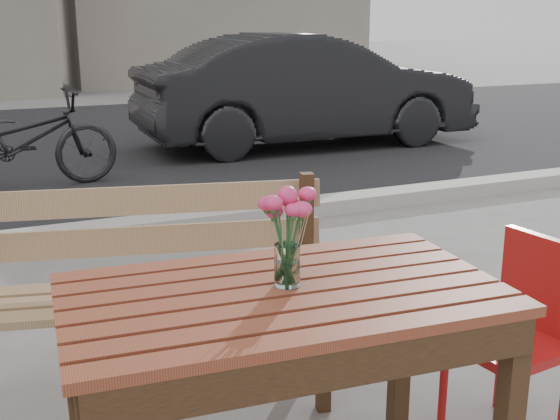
{
  "coord_description": "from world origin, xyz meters",
  "views": [
    {
      "loc": [
        -0.8,
        -1.79,
        1.51
      ],
      "look_at": [
        -0.01,
        -0.04,
        0.98
      ],
      "focal_mm": 45.0,
      "sensor_mm": 36.0,
      "label": 1
    }
  ],
  "objects_px": {
    "main_table": "(283,330)",
    "parked_car": "(307,90)",
    "red_chair": "(522,325)",
    "bicycle": "(22,141)",
    "main_vase": "(287,225)"
  },
  "relations": [
    {
      "from": "main_table",
      "to": "red_chair",
      "type": "relative_size",
      "value": 1.73
    },
    {
      "from": "main_vase",
      "to": "bicycle",
      "type": "distance_m",
      "value": 4.95
    },
    {
      "from": "main_vase",
      "to": "parked_car",
      "type": "xyz_separation_m",
      "value": [
        3.0,
        5.93,
        -0.28
      ]
    },
    {
      "from": "main_table",
      "to": "main_vase",
      "type": "bearing_deg",
      "value": 45.78
    },
    {
      "from": "parked_car",
      "to": "bicycle",
      "type": "distance_m",
      "value": 3.51
    },
    {
      "from": "main_table",
      "to": "parked_car",
      "type": "height_order",
      "value": "parked_car"
    },
    {
      "from": "red_chair",
      "to": "parked_car",
      "type": "distance_m",
      "value": 6.21
    },
    {
      "from": "red_chair",
      "to": "main_vase",
      "type": "relative_size",
      "value": 2.56
    },
    {
      "from": "main_table",
      "to": "main_vase",
      "type": "xyz_separation_m",
      "value": [
        0.02,
        0.02,
        0.31
      ]
    },
    {
      "from": "main_table",
      "to": "parked_car",
      "type": "distance_m",
      "value": 6.67
    },
    {
      "from": "bicycle",
      "to": "red_chair",
      "type": "bearing_deg",
      "value": -170.01
    },
    {
      "from": "red_chair",
      "to": "main_vase",
      "type": "distance_m",
      "value": 1.1
    },
    {
      "from": "red_chair",
      "to": "parked_car",
      "type": "xyz_separation_m",
      "value": [
        2.03,
        5.87,
        0.23
      ]
    },
    {
      "from": "red_chair",
      "to": "main_vase",
      "type": "height_order",
      "value": "main_vase"
    },
    {
      "from": "red_chair",
      "to": "parked_car",
      "type": "height_order",
      "value": "parked_car"
    }
  ]
}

